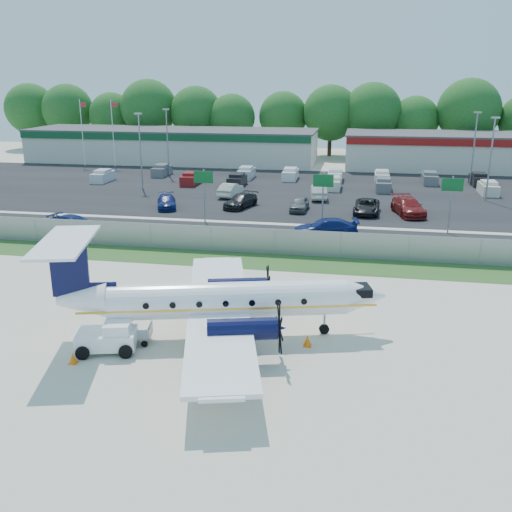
% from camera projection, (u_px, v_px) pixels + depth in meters
% --- Properties ---
extents(ground, '(170.00, 170.00, 0.00)m').
position_uv_depth(ground, '(236.00, 329.00, 30.83)').
color(ground, beige).
rests_on(ground, ground).
extents(grass_verge, '(170.00, 4.00, 0.02)m').
position_uv_depth(grass_verge, '(271.00, 262.00, 42.09)').
color(grass_verge, '#2D561E').
rests_on(grass_verge, ground).
extents(access_road, '(170.00, 8.00, 0.02)m').
position_uv_depth(access_road, '(283.00, 237.00, 48.67)').
color(access_road, black).
rests_on(access_road, ground).
extents(parking_lot, '(170.00, 32.00, 0.02)m').
position_uv_depth(parking_lot, '(307.00, 191.00, 68.39)').
color(parking_lot, black).
rests_on(parking_lot, ground).
extents(perimeter_fence, '(120.00, 0.06, 1.99)m').
position_uv_depth(perimeter_fence, '(275.00, 242.00, 43.68)').
color(perimeter_fence, gray).
rests_on(perimeter_fence, ground).
extents(building_west, '(46.40, 12.40, 5.24)m').
position_uv_depth(building_west, '(173.00, 145.00, 92.37)').
color(building_west, beige).
rests_on(building_west, ground).
extents(building_east, '(44.40, 12.40, 5.24)m').
position_uv_depth(building_east, '(498.00, 152.00, 83.79)').
color(building_east, beige).
rests_on(building_east, ground).
extents(sign_left, '(1.80, 0.26, 5.00)m').
position_uv_depth(sign_left, '(204.00, 184.00, 52.64)').
color(sign_left, gray).
rests_on(sign_left, ground).
extents(sign_mid, '(1.80, 0.26, 5.00)m').
position_uv_depth(sign_mid, '(323.00, 188.00, 50.75)').
color(sign_mid, gray).
rests_on(sign_mid, ground).
extents(sign_right, '(1.80, 0.26, 5.00)m').
position_uv_depth(sign_right, '(452.00, 193.00, 48.86)').
color(sign_right, gray).
rests_on(sign_right, ground).
extents(flagpole_west, '(1.06, 0.12, 10.00)m').
position_uv_depth(flagpole_west, '(82.00, 129.00, 86.96)').
color(flagpole_west, white).
rests_on(flagpole_west, ground).
extents(flagpole_east, '(1.06, 0.12, 10.00)m').
position_uv_depth(flagpole_east, '(113.00, 129.00, 86.11)').
color(flagpole_east, white).
rests_on(flagpole_east, ground).
extents(light_pole_nw, '(0.90, 0.35, 9.09)m').
position_uv_depth(light_pole_nw, '(140.00, 146.00, 68.39)').
color(light_pole_nw, gray).
rests_on(light_pole_nw, ground).
extents(light_pole_ne, '(0.90, 0.35, 9.09)m').
position_uv_depth(light_pole_ne, '(491.00, 153.00, 61.53)').
color(light_pole_ne, gray).
rests_on(light_pole_ne, ground).
extents(light_pole_sw, '(0.90, 0.35, 9.09)m').
position_uv_depth(light_pole_sw, '(167.00, 138.00, 77.78)').
color(light_pole_sw, gray).
rests_on(light_pole_sw, ground).
extents(light_pole_se, '(0.90, 0.35, 9.09)m').
position_uv_depth(light_pole_se, '(474.00, 144.00, 70.92)').
color(light_pole_se, gray).
rests_on(light_pole_se, ground).
extents(tree_line, '(112.00, 6.00, 14.00)m').
position_uv_depth(tree_line, '(325.00, 156.00, 100.33)').
color(tree_line, '#1B5418').
rests_on(tree_line, ground).
extents(aircraft, '(17.74, 17.34, 5.41)m').
position_uv_depth(aircraft, '(221.00, 300.00, 29.23)').
color(aircraft, white).
rests_on(aircraft, ground).
extents(pushback_tug, '(3.17, 2.63, 1.54)m').
position_uv_depth(pushback_tug, '(110.00, 337.00, 28.20)').
color(pushback_tug, white).
rests_on(pushback_tug, ground).
extents(baggage_cart_near, '(2.02, 1.42, 0.97)m').
position_uv_depth(baggage_cart_near, '(133.00, 334.00, 29.11)').
color(baggage_cart_near, gray).
rests_on(baggage_cart_near, ground).
extents(baggage_cart_far, '(2.31, 1.79, 1.07)m').
position_uv_depth(baggage_cart_far, '(223.00, 335.00, 28.89)').
color(baggage_cart_far, gray).
rests_on(baggage_cart_far, ground).
extents(cone_nose, '(0.43, 0.43, 0.61)m').
position_uv_depth(cone_nose, '(307.00, 341.00, 28.80)').
color(cone_nose, '#FF6808').
rests_on(cone_nose, ground).
extents(cone_port_wing, '(0.39, 0.39, 0.55)m').
position_uv_depth(cone_port_wing, '(73.00, 358.00, 27.04)').
color(cone_port_wing, '#FF6808').
rests_on(cone_port_wing, ground).
extents(cone_starboard_wing, '(0.33, 0.33, 0.47)m').
position_uv_depth(cone_starboard_wing, '(256.00, 249.00, 44.58)').
color(cone_starboard_wing, '#FF6808').
rests_on(cone_starboard_wing, ground).
extents(road_car_west, '(5.36, 3.41, 1.45)m').
position_uv_depth(road_car_west, '(75.00, 232.00, 50.35)').
color(road_car_west, navy).
rests_on(road_car_west, ground).
extents(road_car_mid, '(5.83, 3.19, 1.60)m').
position_uv_depth(road_car_mid, '(325.00, 237.00, 48.68)').
color(road_car_mid, navy).
rests_on(road_car_mid, ground).
extents(parked_car_a, '(3.34, 5.02, 1.35)m').
position_uv_depth(parked_car_a, '(167.00, 208.00, 59.59)').
color(parked_car_a, navy).
rests_on(parked_car_a, ground).
extents(parked_car_b, '(3.39, 5.32, 1.44)m').
position_uv_depth(parked_car_b, '(241.00, 208.00, 59.86)').
color(parked_car_b, black).
rests_on(parked_car_b, ground).
extents(parked_car_c, '(1.84, 4.22, 1.42)m').
position_uv_depth(parked_car_c, '(299.00, 211.00, 58.43)').
color(parked_car_c, '#595B5E').
rests_on(parked_car_c, ground).
extents(parked_car_d, '(2.73, 5.40, 1.47)m').
position_uv_depth(parked_car_d, '(366.00, 214.00, 57.16)').
color(parked_car_d, black).
rests_on(parked_car_d, ground).
extents(parked_car_e, '(3.63, 6.18, 1.68)m').
position_uv_depth(parked_car_e, '(408.00, 215.00, 56.67)').
color(parked_car_e, maroon).
rests_on(parked_car_e, ground).
extents(parked_car_f, '(2.21, 4.89, 1.56)m').
position_uv_depth(parked_car_f, '(231.00, 196.00, 65.52)').
color(parked_car_f, beige).
rests_on(parked_car_f, ground).
extents(parked_car_g, '(2.25, 5.04, 1.61)m').
position_uv_depth(parked_car_g, '(318.00, 199.00, 64.24)').
color(parked_car_g, beige).
rests_on(parked_car_g, ground).
extents(far_parking_rows, '(56.00, 10.00, 1.60)m').
position_uv_depth(far_parking_rows, '(311.00, 184.00, 73.09)').
color(far_parking_rows, gray).
rests_on(far_parking_rows, ground).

